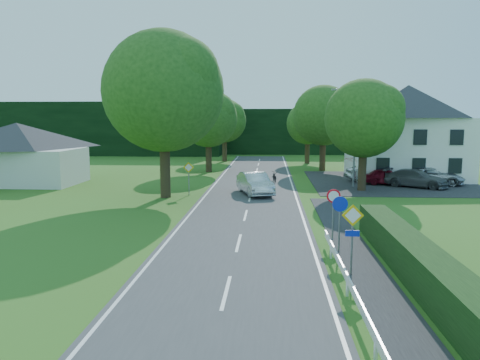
# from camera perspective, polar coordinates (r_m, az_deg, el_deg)

# --- Properties ---
(road) EXTENTS (7.00, 80.00, 0.04)m
(road) POSITION_cam_1_polar(r_m,az_deg,el_deg) (28.94, 0.89, -3.55)
(road) COLOR #3B3A3D
(road) RESTS_ON ground
(parking_pad) EXTENTS (14.00, 16.00, 0.04)m
(parking_pad) POSITION_cam_1_polar(r_m,az_deg,el_deg) (43.07, 17.92, -0.25)
(parking_pad) COLOR black
(parking_pad) RESTS_ON ground
(line_edge_left) EXTENTS (0.12, 80.00, 0.01)m
(line_edge_left) POSITION_cam_1_polar(r_m,az_deg,el_deg) (29.26, -5.49, -3.41)
(line_edge_left) COLOR white
(line_edge_left) RESTS_ON road
(line_edge_right) EXTENTS (0.12, 80.00, 0.01)m
(line_edge_right) POSITION_cam_1_polar(r_m,az_deg,el_deg) (28.96, 7.33, -3.55)
(line_edge_right) COLOR white
(line_edge_right) RESTS_ON road
(line_centre) EXTENTS (0.12, 80.00, 0.01)m
(line_centre) POSITION_cam_1_polar(r_m,az_deg,el_deg) (28.93, 0.89, -3.50)
(line_centre) COLOR white
(line_centre) RESTS_ON road
(tree_main) EXTENTS (9.40, 9.40, 11.64)m
(tree_main) POSITION_cam_1_polar(r_m,az_deg,el_deg) (33.19, -9.25, 7.85)
(tree_main) COLOR #214915
(tree_main) RESTS_ON ground
(tree_left_far) EXTENTS (7.00, 7.00, 8.58)m
(tree_left_far) POSITION_cam_1_polar(r_m,az_deg,el_deg) (48.80, -3.86, 6.01)
(tree_left_far) COLOR #214915
(tree_left_far) RESTS_ON ground
(tree_right_far) EXTENTS (7.40, 7.40, 9.09)m
(tree_right_far) POSITION_cam_1_polar(r_m,az_deg,el_deg) (50.69, 10.10, 6.25)
(tree_right_far) COLOR #214915
(tree_right_far) RESTS_ON ground
(tree_left_back) EXTENTS (6.60, 6.60, 8.07)m
(tree_left_back) POSITION_cam_1_polar(r_m,az_deg,el_deg) (60.67, -1.90, 6.08)
(tree_left_back) COLOR #214915
(tree_left_back) RESTS_ON ground
(tree_right_back) EXTENTS (6.20, 6.20, 7.56)m
(tree_right_back) POSITION_cam_1_polar(r_m,az_deg,el_deg) (58.57, 8.24, 5.70)
(tree_right_back) COLOR #214915
(tree_right_back) RESTS_ON ground
(tree_right_mid) EXTENTS (7.00, 7.00, 8.58)m
(tree_right_mid) POSITION_cam_1_polar(r_m,az_deg,el_deg) (37.08, 14.81, 5.29)
(tree_right_mid) COLOR #214915
(tree_right_mid) RESTS_ON ground
(treeline_left) EXTENTS (44.00, 6.00, 8.00)m
(treeline_left) POSITION_cam_1_polar(r_m,az_deg,el_deg) (76.26, -19.10, 5.94)
(treeline_left) COLOR black
(treeline_left) RESTS_ON ground
(treeline_right) EXTENTS (30.00, 5.00, 7.00)m
(treeline_right) POSITION_cam_1_polar(r_m,az_deg,el_deg) (74.69, 8.80, 5.86)
(treeline_right) COLOR black
(treeline_right) RESTS_ON ground
(bungalow_left) EXTENTS (11.00, 6.50, 5.20)m
(bungalow_left) POSITION_cam_1_polar(r_m,az_deg,el_deg) (44.00, -25.44, 3.07)
(bungalow_left) COLOR silver
(bungalow_left) RESTS_ON ground
(house_white) EXTENTS (10.60, 8.40, 8.60)m
(house_white) POSITION_cam_1_polar(r_m,az_deg,el_deg) (46.14, 19.65, 5.64)
(house_white) COLOR white
(house_white) RESTS_ON ground
(streetlight) EXTENTS (2.03, 0.18, 8.00)m
(streetlight) POSITION_cam_1_polar(r_m,az_deg,el_deg) (38.96, 13.62, 5.68)
(streetlight) COLOR slate
(streetlight) RESTS_ON ground
(sign_priority_right) EXTENTS (0.78, 0.09, 2.59)m
(sign_priority_right) POSITION_cam_1_polar(r_m,az_deg,el_deg) (17.03, 13.55, -5.53)
(sign_priority_right) COLOR slate
(sign_priority_right) RESTS_ON ground
(sign_roundabout) EXTENTS (0.64, 0.08, 2.37)m
(sign_roundabout) POSITION_cam_1_polar(r_m,az_deg,el_deg) (19.95, 12.07, -3.94)
(sign_roundabout) COLOR slate
(sign_roundabout) RESTS_ON ground
(sign_speed_limit) EXTENTS (0.64, 0.11, 2.37)m
(sign_speed_limit) POSITION_cam_1_polar(r_m,az_deg,el_deg) (21.87, 11.32, -2.66)
(sign_speed_limit) COLOR slate
(sign_speed_limit) RESTS_ON ground
(sign_priority_left) EXTENTS (0.78, 0.09, 2.44)m
(sign_priority_left) POSITION_cam_1_polar(r_m,az_deg,el_deg) (34.07, -6.28, 0.98)
(sign_priority_left) COLOR slate
(sign_priority_left) RESTS_ON ground
(moving_car) EXTENTS (3.08, 5.18, 1.61)m
(moving_car) POSITION_cam_1_polar(r_m,az_deg,el_deg) (34.23, 1.84, -0.42)
(moving_car) COLOR silver
(moving_car) RESTS_ON road
(motorcycle) EXTENTS (0.85, 1.94, 0.99)m
(motorcycle) POSITION_cam_1_polar(r_m,az_deg,el_deg) (41.24, 4.23, 0.49)
(motorcycle) COLOR black
(motorcycle) RESTS_ON road
(parked_car_red) EXTENTS (4.16, 2.26, 1.34)m
(parked_car_red) POSITION_cam_1_polar(r_m,az_deg,el_deg) (41.14, 17.48, 0.39)
(parked_car_red) COLOR maroon
(parked_car_red) RESTS_ON parking_pad
(parked_car_silver_a) EXTENTS (4.78, 2.27, 1.51)m
(parked_car_silver_a) POSITION_cam_1_polar(r_m,az_deg,el_deg) (42.99, 15.95, 0.86)
(parked_car_silver_a) COLOR #9E9EA2
(parked_car_silver_a) RESTS_ON parking_pad
(parked_car_grey) EXTENTS (5.27, 4.33, 1.44)m
(parked_car_grey) POSITION_cam_1_polar(r_m,az_deg,el_deg) (40.42, 20.68, 0.20)
(parked_car_grey) COLOR #505155
(parked_car_grey) RESTS_ON parking_pad
(parked_car_silver_b) EXTENTS (5.44, 3.41, 1.40)m
(parked_car_silver_b) POSITION_cam_1_polar(r_m,az_deg,el_deg) (42.51, 22.41, 0.43)
(parked_car_silver_b) COLOR #AFAEB6
(parked_car_silver_b) RESTS_ON parking_pad
(parasol) EXTENTS (2.57, 2.61, 2.14)m
(parasol) POSITION_cam_1_polar(r_m,az_deg,el_deg) (43.35, 13.68, 1.41)
(parasol) COLOR red
(parasol) RESTS_ON parking_pad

